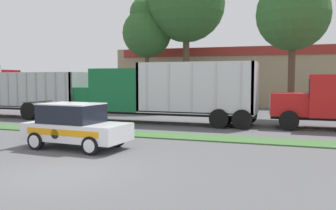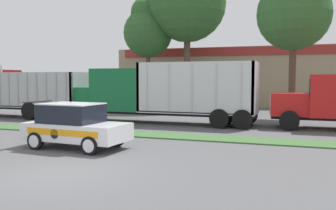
{
  "view_description": "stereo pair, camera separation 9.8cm",
  "coord_description": "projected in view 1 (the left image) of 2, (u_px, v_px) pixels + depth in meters",
  "views": [
    {
      "loc": [
        6.34,
        -8.98,
        2.74
      ],
      "look_at": [
        0.4,
        7.84,
        1.44
      ],
      "focal_mm": 40.0,
      "sensor_mm": 36.0,
      "label": 1
    },
    {
      "loc": [
        6.43,
        -8.95,
        2.74
      ],
      "look_at": [
        0.4,
        7.84,
        1.44
      ],
      "focal_mm": 40.0,
      "sensor_mm": 36.0,
      "label": 2
    }
  ],
  "objects": [
    {
      "name": "centre_line_4",
      "position": [
        126.0,
        121.0,
        23.55
      ],
      "size": [
        2.4,
        0.14,
        0.01
      ],
      "primitive_type": "cube",
      "color": "yellow",
      "rests_on": "ground_plane"
    },
    {
      "name": "centre_line_6",
      "position": [
        309.0,
        129.0,
        19.96
      ],
      "size": [
        2.4,
        0.14,
        0.01
      ],
      "primitive_type": "cube",
      "color": "yellow",
      "rests_on": "ground_plane"
    },
    {
      "name": "ground_plane",
      "position": [
        64.0,
        173.0,
        10.75
      ],
      "size": [
        600.0,
        600.0,
        0.0
      ],
      "primitive_type": "plane",
      "color": "#515154"
    },
    {
      "name": "store_building_backdrop",
      "position": [
        272.0,
        77.0,
        39.52
      ],
      "size": [
        30.28,
        12.1,
        5.65
      ],
      "color": "#9E896B",
      "rests_on": "ground_plane"
    },
    {
      "name": "centre_line_3",
      "position": [
        54.0,
        118.0,
        25.34
      ],
      "size": [
        2.4,
        0.14,
        0.01
      ],
      "primitive_type": "cube",
      "color": "yellow",
      "rests_on": "ground_plane"
    },
    {
      "name": "centre_line_5",
      "position": [
        210.0,
        125.0,
        21.75
      ],
      "size": [
        2.4,
        0.14,
        0.01
      ],
      "primitive_type": "cube",
      "color": "yellow",
      "rests_on": "ground_plane"
    },
    {
      "name": "dump_truck_trail",
      "position": [
        4.0,
        93.0,
        26.65
      ],
      "size": [
        10.88,
        2.8,
        3.64
      ],
      "color": "black",
      "rests_on": "ground_plane"
    },
    {
      "name": "dump_truck_mid",
      "position": [
        136.0,
        94.0,
        23.12
      ],
      "size": [
        12.48,
        2.67,
        3.64
      ],
      "color": "black",
      "rests_on": "ground_plane"
    },
    {
      "name": "grass_verge",
      "position": [
        157.0,
        135.0,
        17.7
      ],
      "size": [
        120.0,
        1.65,
        0.06
      ],
      "primitive_type": "cube",
      "color": "#3D6633",
      "rests_on": "ground_plane"
    },
    {
      "name": "tree_behind_centre",
      "position": [
        147.0,
        28.0,
        33.78
      ],
      "size": [
        4.42,
        4.42,
        10.11
      ],
      "color": "brown",
      "rests_on": "ground_plane"
    },
    {
      "name": "rally_car",
      "position": [
        75.0,
        125.0,
        14.57
      ],
      "size": [
        4.16,
        2.21,
        1.79
      ],
      "color": "white",
      "rests_on": "ground_plane"
    },
    {
      "name": "tree_behind_right",
      "position": [
        293.0,
        7.0,
        24.28
      ],
      "size": [
        4.76,
        4.76,
        10.47
      ],
      "color": "brown",
      "rests_on": "ground_plane"
    }
  ]
}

